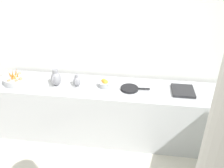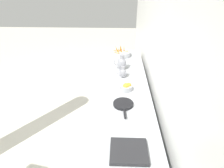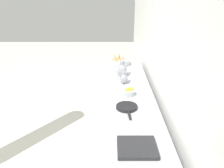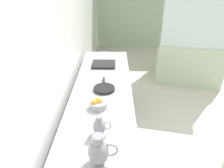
{
  "view_description": "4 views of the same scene",
  "coord_description": "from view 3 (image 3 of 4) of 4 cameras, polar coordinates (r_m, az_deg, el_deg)",
  "views": [
    {
      "loc": [
        1.38,
        0.4,
        2.51
      ],
      "look_at": [
        -1.36,
        0.01,
        1.0
      ],
      "focal_mm": 37.14,
      "sensor_mm": 36.0,
      "label": 1
    },
    {
      "loc": [
        -1.4,
        2.23,
        2.27
      ],
      "look_at": [
        -1.32,
        0.03,
        1.04
      ],
      "focal_mm": 31.19,
      "sensor_mm": 36.0,
      "label": 2
    },
    {
      "loc": [
        -1.29,
        2.61,
        2.14
      ],
      "look_at": [
        -1.29,
        -0.05,
        1.05
      ],
      "focal_mm": 36.85,
      "sensor_mm": 36.0,
      "label": 3
    },
    {
      "loc": [
        -1.34,
        -1.89,
        2.08
      ],
      "look_at": [
        -1.37,
        0.04,
        1.06
      ],
      "focal_mm": 33.64,
      "sensor_mm": 36.0,
      "label": 4
    }
  ],
  "objects": [
    {
      "name": "metal_pitcher_tall",
      "position": [
        3.62,
        2.46,
        3.59
      ],
      "size": [
        0.21,
        0.15,
        0.25
      ],
      "color": "gray",
      "rests_on": "prep_counter"
    },
    {
      "name": "tile_wall_left",
      "position": [
        2.39,
        16.06,
        5.88
      ],
      "size": [
        0.1,
        8.2,
        3.0
      ],
      "primitive_type": "cube",
      "color": "white",
      "rests_on": "ground_plane"
    },
    {
      "name": "prep_counter",
      "position": [
        3.2,
        3.59,
        -9.95
      ],
      "size": [
        0.7,
        3.39,
        0.87
      ],
      "primitive_type": "cube",
      "color": "#ADAFB5",
      "rests_on": "ground_plane"
    },
    {
      "name": "skillet_on_counter",
      "position": [
        2.68,
        3.7,
        -5.73
      ],
      "size": [
        0.25,
        0.41,
        0.03
      ],
      "color": "black",
      "rests_on": "prep_counter"
    },
    {
      "name": "metal_pitcher_short",
      "position": [
        3.35,
        2.96,
        1.41
      ],
      "size": [
        0.16,
        0.11,
        0.18
      ],
      "color": "gray",
      "rests_on": "prep_counter"
    },
    {
      "name": "counter_sink_basin",
      "position": [
        2.06,
        6.21,
        -15.36
      ],
      "size": [
        0.34,
        0.3,
        0.04
      ],
      "primitive_type": "cube",
      "color": "#232326",
      "rests_on": "prep_counter"
    },
    {
      "name": "orange_bowl",
      "position": [
        3.0,
        4.13,
        -1.95
      ],
      "size": [
        0.18,
        0.18,
        0.11
      ],
      "color": "#9EA0A5",
      "rests_on": "prep_counter"
    },
    {
      "name": "ground_plane",
      "position": [
        3.61,
        -21.88,
        -15.95
      ],
      "size": [
        15.11,
        15.11,
        0.0
      ],
      "primitive_type": "plane",
      "color": "beige"
    },
    {
      "name": "vegetable_colander",
      "position": [
        4.23,
        1.88,
        5.47
      ],
      "size": [
        0.37,
        0.37,
        0.22
      ],
      "color": "#ADAFB5",
      "rests_on": "prep_counter"
    }
  ]
}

